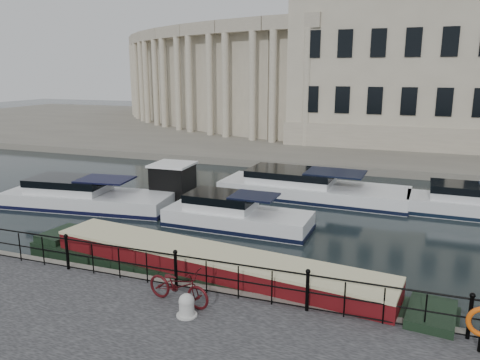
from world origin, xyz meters
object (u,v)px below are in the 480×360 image
bicycle (178,285)px  harbour_hut (173,184)px  mooring_bollard (187,306)px  narrowboat (211,275)px

bicycle → harbour_hut: size_ratio=0.70×
mooring_bollard → narrowboat: 3.02m
narrowboat → harbour_hut: harbour_hut is taller
bicycle → mooring_bollard: 0.80m
bicycle → narrowboat: (-0.04, 2.37, -0.72)m
bicycle → mooring_bollard: bearing=-126.0°
harbour_hut → narrowboat: bearing=-57.1°
harbour_hut → mooring_bollard: bearing=-62.3°
harbour_hut → bicycle: bearing=-63.1°
mooring_bollard → narrowboat: narrowboat is taller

